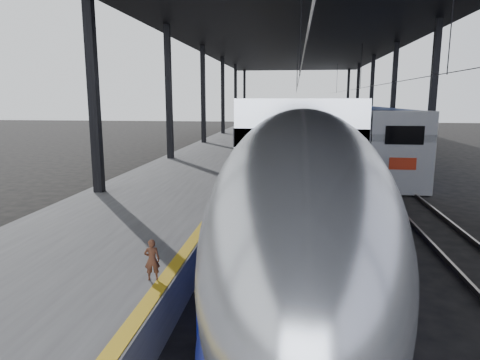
# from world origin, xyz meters

# --- Properties ---
(ground) EXTENTS (160.00, 160.00, 0.00)m
(ground) POSITION_xyz_m (0.00, 0.00, 0.00)
(ground) COLOR black
(ground) RESTS_ON ground
(platform) EXTENTS (6.00, 80.00, 1.00)m
(platform) POSITION_xyz_m (-3.50, 20.00, 0.50)
(platform) COLOR #4C4C4F
(platform) RESTS_ON ground
(yellow_strip) EXTENTS (0.30, 80.00, 0.01)m
(yellow_strip) POSITION_xyz_m (-0.70, 20.00, 1.00)
(yellow_strip) COLOR gold
(yellow_strip) RESTS_ON platform
(rails) EXTENTS (6.52, 80.00, 0.16)m
(rails) POSITION_xyz_m (4.50, 20.00, 0.08)
(rails) COLOR slate
(rails) RESTS_ON ground
(canopy) EXTENTS (18.00, 75.00, 9.47)m
(canopy) POSITION_xyz_m (1.90, 20.00, 9.12)
(canopy) COLOR black
(canopy) RESTS_ON ground
(tgv_train) EXTENTS (3.24, 65.20, 4.64)m
(tgv_train) POSITION_xyz_m (2.00, 23.71, 2.17)
(tgv_train) COLOR silver
(tgv_train) RESTS_ON ground
(second_train) EXTENTS (2.96, 56.05, 4.08)m
(second_train) POSITION_xyz_m (7.00, 37.41, 2.07)
(second_train) COLOR navy
(second_train) RESTS_ON ground
(child) EXTENTS (0.35, 0.27, 0.86)m
(child) POSITION_xyz_m (-0.94, -2.93, 1.43)
(child) COLOR #4F2A1A
(child) RESTS_ON platform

